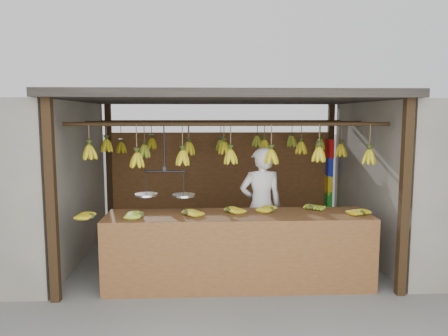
{
  "coord_description": "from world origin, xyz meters",
  "views": [
    {
      "loc": [
        -0.31,
        -6.34,
        2.11
      ],
      "look_at": [
        0.0,
        0.3,
        1.3
      ],
      "focal_mm": 35.0,
      "sensor_mm": 36.0,
      "label": 1
    }
  ],
  "objects": [
    {
      "name": "counter",
      "position": [
        0.11,
        -1.23,
        0.7
      ],
      "size": [
        3.5,
        0.74,
        0.96
      ],
      "color": "brown",
      "rests_on": "ground"
    },
    {
      "name": "ground",
      "position": [
        0.0,
        0.0,
        0.0
      ],
      "size": [
        80.0,
        80.0,
        0.0
      ],
      "primitive_type": "plane",
      "color": "#5B5B57"
    },
    {
      "name": "vendor",
      "position": [
        0.49,
        -0.34,
        0.83
      ],
      "size": [
        0.66,
        0.48,
        1.67
      ],
      "primitive_type": "imported",
      "rotation": [
        0.0,
        0.0,
        3.28
      ],
      "color": "white",
      "rests_on": "ground"
    },
    {
      "name": "stall",
      "position": [
        0.0,
        0.33,
        1.97
      ],
      "size": [
        4.3,
        3.3,
        2.4
      ],
      "color": "black",
      "rests_on": "ground"
    },
    {
      "name": "bag_bundles",
      "position": [
        1.94,
        1.35,
        1.03
      ],
      "size": [
        0.08,
        0.26,
        1.28
      ],
      "color": "red",
      "rests_on": "ground"
    },
    {
      "name": "hanging_bananas",
      "position": [
        0.0,
        -0.02,
        1.62
      ],
      "size": [
        3.6,
        2.23,
        0.39
      ],
      "color": "#B39F13",
      "rests_on": "ground"
    },
    {
      "name": "balance_scale",
      "position": [
        -0.79,
        -1.0,
        1.17
      ],
      "size": [
        0.74,
        0.33,
        0.89
      ],
      "color": "black",
      "rests_on": "ground"
    }
  ]
}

